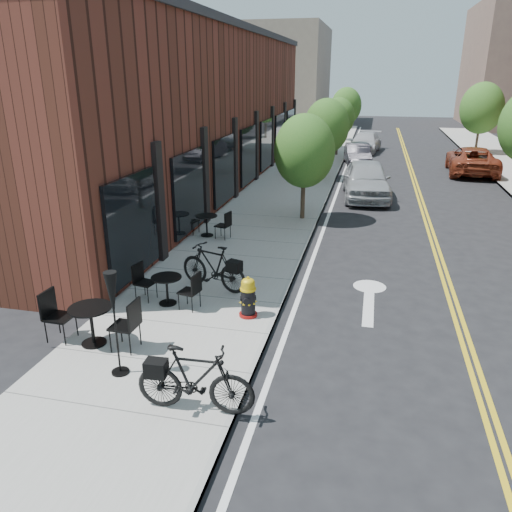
% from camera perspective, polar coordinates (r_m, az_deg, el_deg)
% --- Properties ---
extents(ground, '(120.00, 120.00, 0.00)m').
position_cam_1_polar(ground, '(10.59, 1.49, -9.47)').
color(ground, black).
rests_on(ground, ground).
extents(sidewalk_near, '(4.00, 70.00, 0.12)m').
position_cam_1_polar(sidewalk_near, '(20.08, 1.73, 5.22)').
color(sidewalk_near, '#9E9B93').
rests_on(sidewalk_near, ground).
extents(building_near, '(5.00, 28.00, 7.00)m').
position_cam_1_polar(building_near, '(24.55, -6.97, 15.96)').
color(building_near, '#442016').
rests_on(building_near, ground).
extents(bg_building_left, '(8.00, 14.00, 10.00)m').
position_cam_1_polar(bg_building_left, '(57.86, 3.61, 19.88)').
color(bg_building_left, '#726656').
rests_on(bg_building_left, ground).
extents(tree_near_a, '(2.20, 2.20, 3.81)m').
position_cam_1_polar(tree_near_a, '(18.37, 5.55, 11.84)').
color(tree_near_a, '#382B1E').
rests_on(tree_near_a, sidewalk_near).
extents(tree_near_b, '(2.30, 2.30, 3.98)m').
position_cam_1_polar(tree_near_b, '(26.26, 8.06, 14.46)').
color(tree_near_b, '#382B1E').
rests_on(tree_near_b, sidewalk_near).
extents(tree_near_c, '(2.10, 2.10, 3.67)m').
position_cam_1_polar(tree_near_c, '(34.22, 9.40, 15.36)').
color(tree_near_c, '#382B1E').
rests_on(tree_near_c, sidewalk_near).
extents(tree_near_d, '(2.40, 2.40, 4.11)m').
position_cam_1_polar(tree_near_d, '(42.16, 10.28, 16.53)').
color(tree_near_d, '#382B1E').
rests_on(tree_near_d, sidewalk_near).
extents(tree_far_c, '(2.80, 2.80, 4.62)m').
position_cam_1_polar(tree_far_c, '(37.70, 24.39, 15.14)').
color(tree_far_c, '#382B1E').
rests_on(tree_far_c, sidewalk_far).
extents(fire_hydrant, '(0.54, 0.54, 0.94)m').
position_cam_1_polar(fire_hydrant, '(11.08, -0.91, -4.77)').
color(fire_hydrant, maroon).
rests_on(fire_hydrant, sidewalk_near).
extents(bicycle_left, '(2.01, 1.14, 1.16)m').
position_cam_1_polar(bicycle_left, '(12.48, -4.91, -1.22)').
color(bicycle_left, black).
rests_on(bicycle_left, sidewalk_near).
extents(bicycle_right, '(1.95, 0.65, 1.16)m').
position_cam_1_polar(bicycle_right, '(8.14, -6.98, -13.87)').
color(bicycle_right, black).
rests_on(bicycle_right, sidewalk_near).
extents(bistro_set_a, '(1.95, 0.87, 1.05)m').
position_cam_1_polar(bistro_set_a, '(10.45, -18.30, -6.97)').
color(bistro_set_a, black).
rests_on(bistro_set_a, sidewalk_near).
extents(bistro_set_b, '(1.68, 0.84, 0.89)m').
position_cam_1_polar(bistro_set_b, '(11.83, -10.16, -3.42)').
color(bistro_set_b, black).
rests_on(bistro_set_b, sidewalk_near).
extents(bistro_set_c, '(1.72, 0.88, 0.91)m').
position_cam_1_polar(bistro_set_c, '(16.68, -5.67, 3.84)').
color(bistro_set_c, black).
rests_on(bistro_set_c, sidewalk_near).
extents(patio_umbrella, '(0.32, 0.32, 1.97)m').
position_cam_1_polar(patio_umbrella, '(8.96, -16.04, -5.08)').
color(patio_umbrella, black).
rests_on(patio_umbrella, sidewalk_near).
extents(parked_car_a, '(2.38, 4.99, 1.64)m').
position_cam_1_polar(parked_car_a, '(22.81, 12.48, 8.53)').
color(parked_car_a, '#9CA0A4').
rests_on(parked_car_a, ground).
extents(parked_car_b, '(1.88, 4.04, 1.28)m').
position_cam_1_polar(parked_car_b, '(31.11, 11.51, 11.27)').
color(parked_car_b, black).
rests_on(parked_car_b, ground).
extents(parked_car_c, '(2.43, 4.76, 1.32)m').
position_cam_1_polar(parked_car_c, '(36.80, 12.38, 12.56)').
color(parked_car_c, '#B7B7BC').
rests_on(parked_car_c, ground).
extents(parked_car_far, '(2.75, 5.46, 1.48)m').
position_cam_1_polar(parked_car_far, '(30.31, 23.46, 10.00)').
color(parked_car_far, maroon).
rests_on(parked_car_far, ground).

